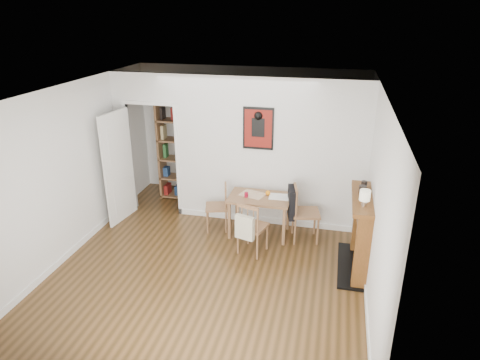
% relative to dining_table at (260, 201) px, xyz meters
% --- Properties ---
extents(ground, '(5.20, 5.20, 0.00)m').
position_rel_dining_table_xyz_m(ground, '(-0.52, -0.92, -0.61)').
color(ground, brown).
rests_on(ground, ground).
extents(room_shell, '(5.20, 5.20, 5.20)m').
position_rel_dining_table_xyz_m(room_shell, '(-0.42, 0.43, 0.68)').
color(room_shell, silver).
rests_on(room_shell, ground).
extents(dining_table, '(1.02, 0.65, 0.70)m').
position_rel_dining_table_xyz_m(dining_table, '(0.00, 0.00, 0.00)').
color(dining_table, '#89613F').
rests_on(dining_table, ground).
extents(chair_left, '(0.51, 0.51, 0.83)m').
position_rel_dining_table_xyz_m(chair_left, '(-0.76, 0.02, -0.20)').
color(chair_left, brown).
rests_on(chair_left, ground).
extents(chair_right, '(0.62, 0.57, 0.96)m').
position_rel_dining_table_xyz_m(chair_right, '(0.76, -0.01, -0.12)').
color(chair_right, brown).
rests_on(chair_right, ground).
extents(chair_front, '(0.55, 0.59, 0.88)m').
position_rel_dining_table_xyz_m(chair_front, '(0.00, -0.60, -0.17)').
color(chair_front, brown).
rests_on(chair_front, ground).
extents(bookshelf, '(0.87, 0.35, 2.06)m').
position_rel_dining_table_xyz_m(bookshelf, '(-1.81, 1.15, 0.40)').
color(bookshelf, '#89613F').
rests_on(bookshelf, ground).
extents(fireplace, '(0.45, 1.25, 1.16)m').
position_rel_dining_table_xyz_m(fireplace, '(1.64, -0.67, 0.00)').
color(fireplace, brown).
rests_on(fireplace, ground).
extents(red_glass, '(0.06, 0.06, 0.08)m').
position_rel_dining_table_xyz_m(red_glass, '(-0.22, -0.06, 0.13)').
color(red_glass, maroon).
rests_on(red_glass, dining_table).
extents(orange_fruit, '(0.08, 0.08, 0.08)m').
position_rel_dining_table_xyz_m(orange_fruit, '(0.12, 0.10, 0.12)').
color(orange_fruit, orange).
rests_on(orange_fruit, dining_table).
extents(placemat, '(0.47, 0.41, 0.00)m').
position_rel_dining_table_xyz_m(placemat, '(-0.13, 0.07, 0.09)').
color(placemat, beige).
rests_on(placemat, dining_table).
extents(notebook, '(0.34, 0.26, 0.02)m').
position_rel_dining_table_xyz_m(notebook, '(0.32, 0.06, 0.09)').
color(notebook, white).
rests_on(notebook, dining_table).
extents(mantel_lamp, '(0.14, 0.14, 0.23)m').
position_rel_dining_table_xyz_m(mantel_lamp, '(1.59, -0.98, 0.69)').
color(mantel_lamp, silver).
rests_on(mantel_lamp, fireplace).
extents(ceramic_jar_a, '(0.10, 0.10, 0.12)m').
position_rel_dining_table_xyz_m(ceramic_jar_a, '(1.59, -0.57, 0.61)').
color(ceramic_jar_a, black).
rests_on(ceramic_jar_a, fireplace).
extents(ceramic_jar_b, '(0.09, 0.09, 0.11)m').
position_rel_dining_table_xyz_m(ceramic_jar_b, '(1.62, -0.35, 0.60)').
color(ceramic_jar_b, black).
rests_on(ceramic_jar_b, fireplace).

